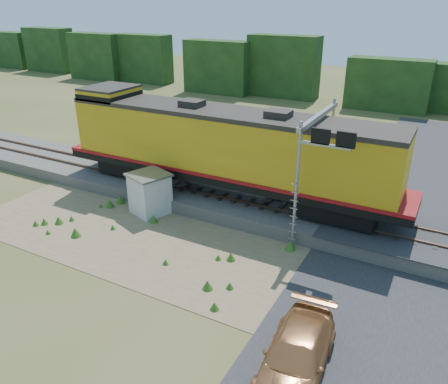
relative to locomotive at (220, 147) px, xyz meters
The scene contains 11 objects.
ground 7.74m from the locomotive, 62.03° to the right, with size 140.00×140.00×0.00m, color #475123.
ballast 4.60m from the locomotive, ahead, with size 70.00×5.00×0.80m, color slate.
rails 4.26m from the locomotive, ahead, with size 70.00×1.54×0.16m.
dirt_shoulder 6.73m from the locomotive, 77.83° to the right, with size 26.00×8.00×0.03m, color #8C7754.
road 12.02m from the locomotive, 27.30° to the right, with size 7.00×66.00×0.86m.
tree_line_north 32.16m from the locomotive, 84.31° to the left, with size 130.00×3.00×6.50m.
weed_clumps 6.98m from the locomotive, 93.05° to the right, with size 15.00×6.20×0.56m, color #33651D, non-canonical shape.
locomotive is the anchor object (origin of this frame).
shed 4.92m from the locomotive, 136.13° to the right, with size 2.67×2.67×2.48m.
signal_gantry 6.25m from the locomotive, ahead, with size 2.63×6.20×6.63m.
car 13.91m from the locomotive, 50.32° to the right, with size 2.05×5.03×1.46m, color #AD7140.
Camera 1 is at (8.64, -15.42, 11.70)m, focal length 35.00 mm.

